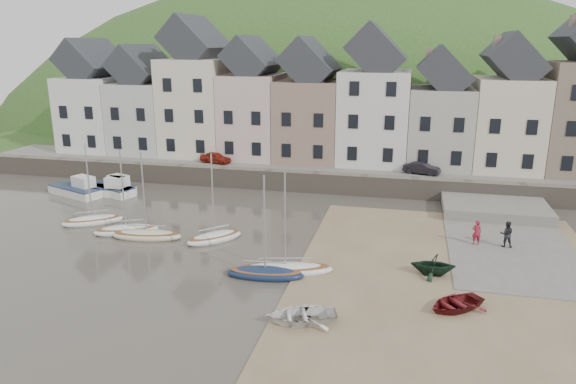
% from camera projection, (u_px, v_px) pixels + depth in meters
% --- Properties ---
extents(ground, '(160.00, 160.00, 0.00)m').
position_uv_depth(ground, '(266.00, 265.00, 32.35)').
color(ground, '#433E34').
rests_on(ground, ground).
extents(quay_land, '(90.00, 30.00, 1.50)m').
position_uv_depth(quay_land, '(339.00, 152.00, 62.13)').
color(quay_land, '#315421').
rests_on(quay_land, ground).
extents(quay_street, '(70.00, 7.00, 0.10)m').
position_uv_depth(quay_street, '(322.00, 167.00, 51.14)').
color(quay_street, slate).
rests_on(quay_street, quay_land).
extents(seawall, '(70.00, 1.20, 1.80)m').
position_uv_depth(seawall, '(316.00, 182.00, 48.03)').
color(seawall, slate).
rests_on(seawall, ground).
extents(beach, '(18.00, 26.00, 0.06)m').
position_uv_depth(beach, '(453.00, 283.00, 29.93)').
color(beach, '#80674D').
rests_on(beach, ground).
extents(slipway, '(8.00, 18.00, 0.12)m').
position_uv_depth(slipway, '(506.00, 239.00, 36.53)').
color(slipway, slate).
rests_on(slipway, ground).
extents(hillside, '(134.40, 84.00, 84.00)m').
position_uv_depth(hillside, '(330.00, 223.00, 94.55)').
color(hillside, '#315421').
rests_on(hillside, ground).
extents(townhouse_terrace, '(61.05, 8.00, 13.93)m').
position_uv_depth(townhouse_terrace, '(347.00, 103.00, 52.46)').
color(townhouse_terrace, silver).
rests_on(townhouse_terrace, quay_land).
extents(sailboat_0, '(4.49, 3.71, 6.32)m').
position_uv_depth(sailboat_0, '(93.00, 220.00, 39.68)').
color(sailboat_0, white).
rests_on(sailboat_0, ground).
extents(sailboat_1, '(4.69, 3.38, 6.32)m').
position_uv_depth(sailboat_1, '(126.00, 230.00, 37.69)').
color(sailboat_1, white).
rests_on(sailboat_1, ground).
extents(sailboat_2, '(5.11, 2.25, 6.32)m').
position_uv_depth(sailboat_2, '(147.00, 235.00, 36.69)').
color(sailboat_2, beige).
rests_on(sailboat_2, ground).
extents(sailboat_3, '(3.88, 3.95, 6.32)m').
position_uv_depth(sailboat_3, '(214.00, 237.00, 36.24)').
color(sailboat_3, white).
rests_on(sailboat_3, ground).
extents(sailboat_4, '(5.89, 2.92, 6.32)m').
position_uv_depth(sailboat_4, '(285.00, 269.00, 31.17)').
color(sailboat_4, white).
rests_on(sailboat_4, ground).
extents(sailboat_5, '(4.68, 1.95, 6.32)m').
position_uv_depth(sailboat_5, '(265.00, 273.00, 30.63)').
color(sailboat_5, '#162544').
rests_on(sailboat_5, ground).
extents(motorboat_0, '(4.47, 1.82, 1.70)m').
position_uv_depth(motorboat_0, '(111.00, 189.00, 47.02)').
color(motorboat_0, white).
rests_on(motorboat_0, ground).
extents(motorboat_1, '(5.82, 3.62, 1.70)m').
position_uv_depth(motorboat_1, '(77.00, 189.00, 47.05)').
color(motorboat_1, white).
rests_on(motorboat_1, ground).
extents(motorboat_2, '(5.21, 3.40, 1.70)m').
position_uv_depth(motorboat_2, '(113.00, 188.00, 47.40)').
color(motorboat_2, white).
rests_on(motorboat_2, ground).
extents(rowboat_white, '(4.05, 3.44, 0.71)m').
position_uv_depth(rowboat_white, '(301.00, 315.00, 25.60)').
color(rowboat_white, white).
rests_on(rowboat_white, beach).
extents(rowboat_green, '(2.61, 2.29, 1.33)m').
position_uv_depth(rowboat_green, '(433.00, 264.00, 30.68)').
color(rowboat_green, black).
rests_on(rowboat_green, beach).
extents(rowboat_red, '(3.83, 3.72, 0.65)m').
position_uv_depth(rowboat_red, '(455.00, 303.00, 26.82)').
color(rowboat_red, maroon).
rests_on(rowboat_red, beach).
extents(person_red, '(0.67, 0.50, 1.68)m').
position_uv_depth(person_red, '(477.00, 232.00, 35.18)').
color(person_red, maroon).
rests_on(person_red, slipway).
extents(person_dark, '(0.88, 0.70, 1.75)m').
position_uv_depth(person_dark, '(507.00, 234.00, 34.74)').
color(person_dark, black).
rests_on(person_dark, slipway).
extents(car_left, '(3.41, 2.02, 1.09)m').
position_uv_depth(car_left, '(216.00, 158.00, 52.36)').
color(car_left, maroon).
rests_on(car_left, quay_street).
extents(car_right, '(3.46, 1.94, 1.08)m').
position_uv_depth(car_right, '(422.00, 168.00, 47.99)').
color(car_right, black).
rests_on(car_right, quay_street).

